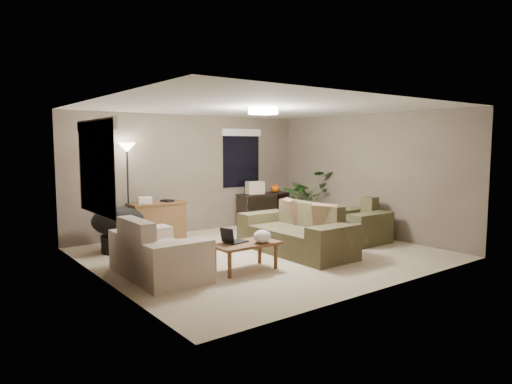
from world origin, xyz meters
TOP-DOWN VIEW (x-y plane):
  - room_shell at (0.00, 0.00)m, footprint 5.50×5.50m
  - main_sofa at (0.53, -0.29)m, footprint 0.95×2.20m
  - throw_pillows at (0.78, -0.29)m, footprint 0.40×1.41m
  - loveseat at (-2.07, -0.19)m, footprint 0.90×1.60m
  - armchair at (2.03, -0.37)m, footprint 0.95×1.00m
  - coffee_table at (-0.88, -0.70)m, footprint 1.00×0.55m
  - laptop at (-1.05, -0.60)m, footprint 0.41×0.29m
  - plastic_bag at (-0.68, -0.85)m, footprint 0.30×0.28m
  - desk at (-0.99, 2.12)m, footprint 1.10×0.50m
  - desk_papers at (-1.14, 2.11)m, footprint 0.71×0.31m
  - console_table at (1.70, 2.16)m, footprint 1.30×0.40m
  - pumpkin at (2.05, 2.16)m, footprint 0.26×0.26m
  - cardboard_box at (1.45, 2.16)m, footprint 0.44×0.38m
  - papasan_chair at (-1.97, 1.60)m, footprint 1.00×1.00m
  - floor_lamp at (-1.52, 2.24)m, footprint 0.32×0.32m
  - ceiling_fixture at (0.00, 0.00)m, footprint 0.50×0.50m
  - houseplant at (2.36, 1.42)m, footprint 1.17×1.30m
  - cat_scratching_post at (2.28, 1.00)m, footprint 0.32×0.32m
  - window_left at (-2.73, 0.30)m, footprint 0.05×1.56m
  - window_back at (1.30, 2.48)m, footprint 1.06×0.05m

SIDE VIEW (x-z plane):
  - cat_scratching_post at x=2.28m, z-range -0.04..0.46m
  - main_sofa at x=0.53m, z-range -0.13..0.72m
  - loveseat at x=-2.07m, z-range -0.13..0.72m
  - armchair at x=2.03m, z-range -0.13..0.72m
  - coffee_table at x=-0.88m, z-range 0.15..0.57m
  - desk at x=-0.99m, z-range 0.00..0.75m
  - console_table at x=1.70m, z-range 0.06..0.81m
  - papasan_chair at x=-1.97m, z-range 0.07..0.86m
  - laptop at x=-1.05m, z-range 0.36..0.60m
  - houseplant at x=2.36m, z-range 0.00..1.01m
  - plastic_bag at x=-0.68m, z-range 0.42..0.61m
  - throw_pillows at x=0.78m, z-range 0.42..0.88m
  - desk_papers at x=-1.14m, z-range 0.74..0.86m
  - pumpkin at x=2.05m, z-range 0.75..0.93m
  - cardboard_box at x=1.45m, z-range 0.75..1.04m
  - room_shell at x=0.00m, z-range -1.50..4.00m
  - floor_lamp at x=-1.52m, z-range 0.64..2.55m
  - window_left at x=-2.73m, z-range 1.12..2.45m
  - window_back at x=1.30m, z-range 1.12..2.45m
  - ceiling_fixture at x=0.00m, z-range 2.39..2.49m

